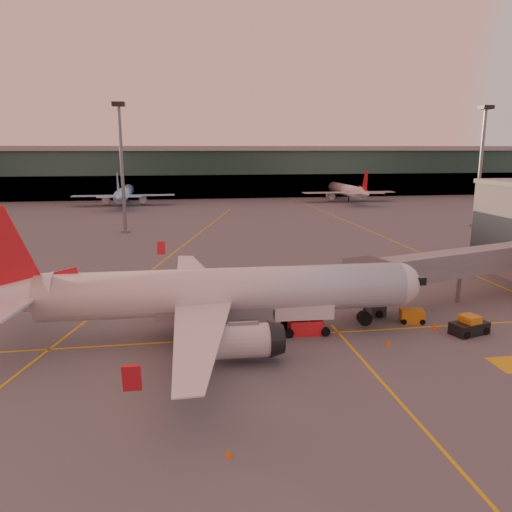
{
  "coord_description": "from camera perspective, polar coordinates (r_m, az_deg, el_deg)",
  "views": [
    {
      "loc": [
        -9.52,
        -37.28,
        16.86
      ],
      "look_at": [
        -0.9,
        16.76,
        5.0
      ],
      "focal_mm": 35.0,
      "sensor_mm": 36.0,
      "label": 1
    }
  ],
  "objects": [
    {
      "name": "ground",
      "position": [
        42.01,
        4.92,
        -11.48
      ],
      "size": [
        600.0,
        600.0,
        0.0
      ],
      "primitive_type": "plane",
      "color": "#4C4F54",
      "rests_on": "ground"
    },
    {
      "name": "taxi_markings",
      "position": [
        83.52,
        -7.37,
        0.48
      ],
      "size": [
        100.12,
        173.0,
        0.01
      ],
      "color": "gold",
      "rests_on": "ground"
    },
    {
      "name": "terminal",
      "position": [
        179.51,
        -6.1,
        9.57
      ],
      "size": [
        400.0,
        20.0,
        17.6
      ],
      "color": "#19382D",
      "rests_on": "ground"
    },
    {
      "name": "mast_west_near",
      "position": [
        103.83,
        -15.12,
        10.71
      ],
      "size": [
        2.4,
        2.4,
        25.6
      ],
      "color": "slate",
      "rests_on": "ground"
    },
    {
      "name": "mast_east_near",
      "position": [
        118.42,
        24.36,
        10.2
      ],
      "size": [
        2.4,
        2.4,
        25.6
      ],
      "color": "slate",
      "rests_on": "ground"
    },
    {
      "name": "distant_aircraft_row",
      "position": [
        156.61,
        -13.28,
        5.72
      ],
      "size": [
        290.0,
        34.0,
        13.0
      ],
      "color": "#98D2FF",
      "rests_on": "ground"
    },
    {
      "name": "main_airplane",
      "position": [
        45.33,
        -5.15,
        -4.33
      ],
      "size": [
        40.54,
        36.43,
        12.26
      ],
      "rotation": [
        0.0,
        0.0,
        -0.02
      ],
      "color": "silver",
      "rests_on": "ground"
    },
    {
      "name": "jet_bridge",
      "position": [
        60.59,
        23.25,
        -0.82
      ],
      "size": [
        29.46,
        11.8,
        6.0
      ],
      "color": "slate",
      "rests_on": "ground"
    },
    {
      "name": "catering_truck",
      "position": [
        46.5,
        5.4,
        -5.95
      ],
      "size": [
        5.54,
        2.68,
        4.22
      ],
      "rotation": [
        0.0,
        0.0,
        -0.04
      ],
      "color": "red",
      "rests_on": "ground"
    },
    {
      "name": "gpu_cart",
      "position": [
        51.77,
        17.38,
        -6.59
      ],
      "size": [
        2.53,
        1.81,
        1.35
      ],
      "rotation": [
        0.0,
        0.0,
        -0.2
      ],
      "color": "#BF7A17",
      "rests_on": "ground"
    },
    {
      "name": "pushback_tug",
      "position": [
        50.58,
        23.22,
        -7.41
      ],
      "size": [
        3.83,
        2.72,
        1.78
      ],
      "rotation": [
        0.0,
        0.0,
        0.28
      ],
      "color": "black",
      "rests_on": "ground"
    },
    {
      "name": "cone_nose",
      "position": [
        50.8,
        19.74,
        -7.54
      ],
      "size": [
        0.5,
        0.5,
        0.64
      ],
      "color": "#EE540C",
      "rests_on": "ground"
    },
    {
      "name": "cone_wing_right",
      "position": [
        29.91,
        -3.12,
        -21.56
      ],
      "size": [
        0.38,
        0.38,
        0.49
      ],
      "color": "#EE540C",
      "rests_on": "ground"
    },
    {
      "name": "cone_wing_left",
      "position": [
        64.28,
        -6.59,
        -2.85
      ],
      "size": [
        0.38,
        0.38,
        0.48
      ],
      "color": "#EE540C",
      "rests_on": "ground"
    },
    {
      "name": "cone_fwd",
      "position": [
        45.5,
        14.89,
        -9.6
      ],
      "size": [
        0.43,
        0.43,
        0.55
      ],
      "color": "#EE540C",
      "rests_on": "ground"
    }
  ]
}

